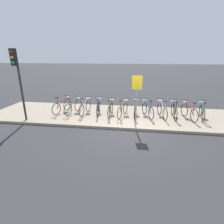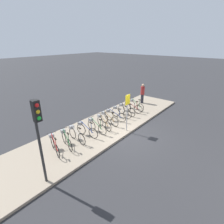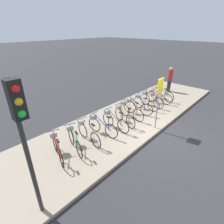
{
  "view_description": "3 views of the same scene",
  "coord_description": "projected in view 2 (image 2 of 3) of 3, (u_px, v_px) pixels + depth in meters",
  "views": [
    {
      "loc": [
        0.36,
        -7.36,
        3.31
      ],
      "look_at": [
        -0.8,
        0.87,
        0.57
      ],
      "focal_mm": 28.0,
      "sensor_mm": 36.0,
      "label": 1
    },
    {
      "loc": [
        -7.75,
        -5.16,
        5.35
      ],
      "look_at": [
        0.43,
        1.52,
        1.04
      ],
      "focal_mm": 28.0,
      "sensor_mm": 36.0,
      "label": 2
    },
    {
      "loc": [
        -6.13,
        -2.96,
        4.33
      ],
      "look_at": [
        -1.3,
        1.47,
        1.14
      ],
      "focal_mm": 28.0,
      "sensor_mm": 36.0,
      "label": 3
    }
  ],
  "objects": [
    {
      "name": "parked_bicycle_11",
      "position": [
        135.0,
        105.0,
        14.14
      ],
      "size": [
        0.46,
        1.57,
        0.98
      ],
      "color": "black",
      "rests_on": "sidewalk"
    },
    {
      "name": "parked_bicycle_2",
      "position": [
        76.0,
        134.0,
        9.69
      ],
      "size": [
        0.46,
        1.58,
        0.98
      ],
      "color": "black",
      "rests_on": "sidewalk"
    },
    {
      "name": "parked_bicycle_6",
      "position": [
        108.0,
        118.0,
        11.68
      ],
      "size": [
        0.46,
        1.59,
        0.98
      ],
      "color": "black",
      "rests_on": "sidewalk"
    },
    {
      "name": "parked_bicycle_1",
      "position": [
        66.0,
        139.0,
        9.21
      ],
      "size": [
        0.63,
        1.52,
        0.98
      ],
      "color": "black",
      "rests_on": "sidewalk"
    },
    {
      "name": "parked_bicycle_5",
      "position": [
        103.0,
        122.0,
        11.14
      ],
      "size": [
        0.57,
        1.54,
        0.98
      ],
      "color": "black",
      "rests_on": "sidewalk"
    },
    {
      "name": "parked_bicycle_0",
      "position": [
        54.0,
        144.0,
        8.75
      ],
      "size": [
        0.64,
        1.51,
        0.98
      ],
      "color": "black",
      "rests_on": "sidewalk"
    },
    {
      "name": "parked_bicycle_10",
      "position": [
        131.0,
        107.0,
        13.6
      ],
      "size": [
        0.59,
        1.53,
        0.98
      ],
      "color": "black",
      "rests_on": "sidewalk"
    },
    {
      "name": "parked_bicycle_8",
      "position": [
        120.0,
        112.0,
        12.7
      ],
      "size": [
        0.49,
        1.56,
        0.98
      ],
      "color": "black",
      "rests_on": "sidewalk"
    },
    {
      "name": "pedestrian",
      "position": [
        142.0,
        93.0,
        15.53
      ],
      "size": [
        0.34,
        0.34,
        1.74
      ],
      "color": "#23232D",
      "rests_on": "sidewalk"
    },
    {
      "name": "parked_bicycle_7",
      "position": [
        114.0,
        115.0,
        12.14
      ],
      "size": [
        0.65,
        1.51,
        0.98
      ],
      "color": "black",
      "rests_on": "sidewalk"
    },
    {
      "name": "parked_bicycle_3",
      "position": [
        86.0,
        129.0,
        10.22
      ],
      "size": [
        0.46,
        1.58,
        0.98
      ],
      "color": "black",
      "rests_on": "sidewalk"
    },
    {
      "name": "parked_bicycle_9",
      "position": [
        125.0,
        109.0,
        13.15
      ],
      "size": [
        0.46,
        1.59,
        0.98
      ],
      "color": "black",
      "rests_on": "sidewalk"
    },
    {
      "name": "parked_bicycle_4",
      "position": [
        96.0,
        126.0,
        10.65
      ],
      "size": [
        0.46,
        1.59,
        0.98
      ],
      "color": "black",
      "rests_on": "sidewalk"
    },
    {
      "name": "sidewalk",
      "position": [
        104.0,
        126.0,
        11.64
      ],
      "size": [
        15.52,
        3.63,
        0.12
      ],
      "color": "gray",
      "rests_on": "ground_plane"
    },
    {
      "name": "sign_post",
      "position": [
        127.0,
        107.0,
        10.4
      ],
      "size": [
        0.44,
        0.07,
        2.33
      ],
      "color": "#99999E",
      "rests_on": "sidewalk"
    },
    {
      "name": "traffic_light",
      "position": [
        38.0,
        126.0,
        6.04
      ],
      "size": [
        0.24,
        0.4,
        3.45
      ],
      "color": "#2D2D2D",
      "rests_on": "sidewalk"
    },
    {
      "name": "ground_plane",
      "position": [
        127.0,
        136.0,
        10.6
      ],
      "size": [
        120.0,
        120.0,
        0.0
      ],
      "primitive_type": "plane",
      "color": "#2D2D30"
    }
  ]
}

